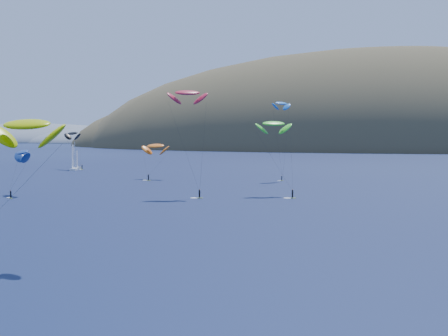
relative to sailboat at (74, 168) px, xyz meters
name	(u,v)px	position (x,y,z in m)	size (l,w,h in m)	color
island	(403,159)	(137.82, 370.16, -11.71)	(730.00, 300.00, 210.00)	#3D3526
headland	(47,144)	(-346.84, 557.88, -4.33)	(460.00, 250.00, 60.00)	slate
sailboat	(74,168)	(0.00, 0.00, 0.00)	(10.05, 8.87, 12.01)	white
kitesurfer_1	(156,146)	(49.37, -33.97, 10.28)	(10.63, 11.28, 14.06)	#B0CA16
kitesurfer_2	(27,124)	(83.05, -164.24, 16.37)	(11.54, 9.80, 20.07)	#B0CA16
kitesurfer_3	(274,124)	(97.72, -74.48, 17.31)	(12.12, 12.56, 20.84)	#B0CA16
kitesurfer_4	(281,103)	(91.65, -28.40, 24.48)	(7.23, 8.01, 27.58)	#B0CA16
kitesurfer_9	(187,93)	(77.57, -84.15, 24.96)	(10.58, 8.65, 28.67)	#B0CA16
kitesurfer_10	(22,152)	(35.43, -92.00, 9.95)	(9.29, 13.93, 13.40)	#B0CA16
kitesurfer_12	(73,133)	(-4.09, 6.44, 14.26)	(11.88, 7.64, 17.81)	#B0CA16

